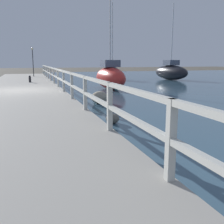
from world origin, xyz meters
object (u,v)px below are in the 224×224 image
at_px(mooring_bollard, 30,79).
at_px(sailboat_red, 110,77).
at_px(sailboat_black, 171,72).
at_px(dock_lamp, 33,57).
at_px(sailboat_teal, 112,72).

xyz_separation_m(mooring_bollard, sailboat_red, (4.96, -2.65, 0.20)).
bearing_deg(sailboat_red, sailboat_black, 35.93).
xyz_separation_m(mooring_bollard, sailboat_black, (13.10, 3.79, 0.19)).
bearing_deg(sailboat_red, dock_lamp, 112.83).
relative_size(mooring_bollard, sailboat_red, 0.06).
height_order(sailboat_teal, sailboat_red, sailboat_red).
bearing_deg(sailboat_teal, sailboat_red, -102.16).
distance_m(sailboat_teal, sailboat_red, 8.91).
bearing_deg(mooring_bollard, sailboat_black, 16.12).
relative_size(mooring_bollard, sailboat_black, 0.07).
relative_size(dock_lamp, sailboat_black, 0.38).
bearing_deg(sailboat_red, sailboat_teal, 69.06).
bearing_deg(sailboat_teal, dock_lamp, 176.77).
bearing_deg(sailboat_red, mooring_bollard, 149.56).
height_order(mooring_bollard, sailboat_red, sailboat_red).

